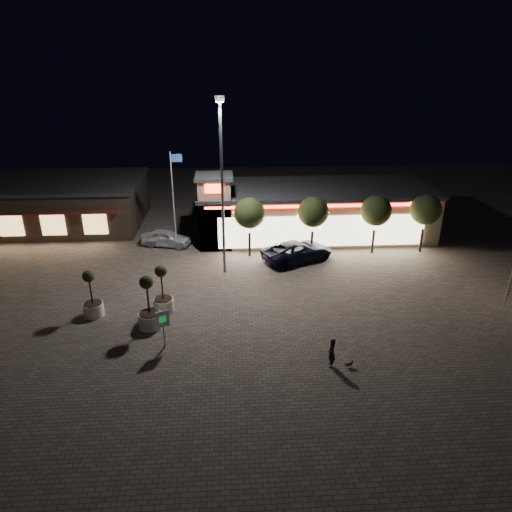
{
  "coord_description": "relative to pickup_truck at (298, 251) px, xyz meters",
  "views": [
    {
      "loc": [
        2.37,
        -22.73,
        14.24
      ],
      "look_at": [
        4.2,
        6.0,
        2.07
      ],
      "focal_mm": 32.0,
      "sensor_mm": 36.0,
      "label": 1
    }
  ],
  "objects": [
    {
      "name": "white_sedan",
      "position": [
        -10.58,
        3.79,
        -0.08
      ],
      "size": [
        4.4,
        2.6,
        1.41
      ],
      "primitive_type": "imported",
      "rotation": [
        0.0,
        0.0,
        1.33
      ],
      "color": "silver",
      "rests_on": "ground"
    },
    {
      "name": "restaurant_building",
      "position": [
        -21.68,
        10.16,
        1.37
      ],
      "size": [
        16.4,
        11.0,
        4.3
      ],
      "color": "#382D23",
      "rests_on": "ground"
    },
    {
      "name": "planter_mid",
      "position": [
        -10.01,
        -9.19,
        0.23
      ],
      "size": [
        1.34,
        1.34,
        3.3
      ],
      "color": "silver",
      "rests_on": "ground"
    },
    {
      "name": "pedestrian",
      "position": [
        -0.29,
        -13.6,
        0.01
      ],
      "size": [
        0.42,
        0.61,
        1.6
      ],
      "primitive_type": "imported",
      "rotation": [
        0.0,
        0.0,
        -1.64
      ],
      "color": "black",
      "rests_on": "ground"
    },
    {
      "name": "string_tree_c",
      "position": [
        6.32,
        1.19,
        2.78
      ],
      "size": [
        2.42,
        2.42,
        4.79
      ],
      "color": "#332319",
      "rests_on": "ground"
    },
    {
      "name": "dog",
      "position": [
        0.65,
        -13.72,
        -0.53
      ],
      "size": [
        0.47,
        0.28,
        0.25
      ],
      "color": "#59514C",
      "rests_on": "ground"
    },
    {
      "name": "ground",
      "position": [
        -7.68,
        -9.81,
        -0.78
      ],
      "size": [
        90.0,
        90.0,
        0.0
      ],
      "primitive_type": "plane",
      "color": "#635850",
      "rests_on": "ground"
    },
    {
      "name": "planter_left",
      "position": [
        -13.66,
        -7.63,
        0.15
      ],
      "size": [
        1.23,
        1.23,
        3.02
      ],
      "color": "silver",
      "rests_on": "ground"
    },
    {
      "name": "string_tree_b",
      "position": [
        1.32,
        1.19,
        2.78
      ],
      "size": [
        2.42,
        2.42,
        4.79
      ],
      "color": "#332319",
      "rests_on": "ground"
    },
    {
      "name": "string_tree_a",
      "position": [
        -3.68,
        1.19,
        2.78
      ],
      "size": [
        2.42,
        2.42,
        4.79
      ],
      "color": "#332319",
      "rests_on": "ground"
    },
    {
      "name": "floodlight_pole",
      "position": [
        -5.68,
        -1.81,
        6.23
      ],
      "size": [
        0.6,
        0.4,
        12.38
      ],
      "color": "gray",
      "rests_on": "ground"
    },
    {
      "name": "pickup_truck",
      "position": [
        0.0,
        0.0,
        0.0
      ],
      "size": [
        6.22,
        4.71,
        1.57
      ],
      "primitive_type": "imported",
      "rotation": [
        0.0,
        0.0,
        2.0
      ],
      "color": "black",
      "rests_on": "ground"
    },
    {
      "name": "planter_right",
      "position": [
        -9.45,
        -7.38,
        0.18
      ],
      "size": [
        1.27,
        1.27,
        3.12
      ],
      "color": "silver",
      "rests_on": "ground"
    },
    {
      "name": "valet_sign",
      "position": [
        -8.94,
        -11.28,
        0.75
      ],
      "size": [
        0.69,
        0.36,
        2.2
      ],
      "color": "gray",
      "rests_on": "ground"
    },
    {
      "name": "string_tree_d",
      "position": [
        10.32,
        1.19,
        2.78
      ],
      "size": [
        2.42,
        2.42,
        4.79
      ],
      "color": "#332319",
      "rests_on": "ground"
    },
    {
      "name": "retail_building",
      "position": [
        1.82,
        6.01,
        1.43
      ],
      "size": [
        20.4,
        8.4,
        6.1
      ],
      "color": "gray",
      "rests_on": "ground"
    },
    {
      "name": "flagpole",
      "position": [
        -9.59,
        3.19,
        3.96
      ],
      "size": [
        0.95,
        0.1,
        8.0
      ],
      "color": "white",
      "rests_on": "ground"
    }
  ]
}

